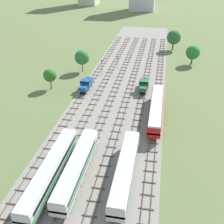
% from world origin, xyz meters
% --- Properties ---
extents(ground_plane, '(480.00, 480.00, 0.00)m').
position_xyz_m(ground_plane, '(0.00, 56.00, 0.00)').
color(ground_plane, '#5B6B3D').
extents(ballast_bed, '(25.37, 176.00, 0.01)m').
position_xyz_m(ballast_bed, '(0.00, 56.00, 0.00)').
color(ballast_bed, gray).
rests_on(ballast_bed, ground).
extents(track_far_left, '(2.40, 126.00, 0.29)m').
position_xyz_m(track_far_left, '(-10.69, 57.00, 0.14)').
color(track_far_left, '#47382D').
rests_on(track_far_left, ground).
extents(track_left, '(2.40, 126.00, 0.29)m').
position_xyz_m(track_left, '(-6.41, 57.00, 0.14)').
color(track_left, '#47382D').
rests_on(track_left, ground).
extents(track_centre_left, '(2.40, 126.00, 0.29)m').
position_xyz_m(track_centre_left, '(-2.14, 57.00, 0.14)').
color(track_centre_left, '#47382D').
rests_on(track_centre_left, ground).
extents(track_centre, '(2.40, 126.00, 0.29)m').
position_xyz_m(track_centre, '(2.14, 57.00, 0.14)').
color(track_centre, '#47382D').
rests_on(track_centre, ground).
extents(track_centre_right, '(2.40, 126.00, 0.29)m').
position_xyz_m(track_centre_right, '(6.41, 57.00, 0.14)').
color(track_centre_right, '#47382D').
rests_on(track_centre_right, ground).
extents(track_right, '(2.40, 126.00, 0.29)m').
position_xyz_m(track_right, '(10.69, 57.00, 0.14)').
color(track_right, '#47382D').
rests_on(track_right, ground).
extents(passenger_coach_left_nearest, '(2.96, 22.00, 3.80)m').
position_xyz_m(passenger_coach_left_nearest, '(-6.41, 16.77, 2.61)').
color(passenger_coach_left_nearest, beige).
rests_on(passenger_coach_left_nearest, ground).
extents(diesel_railcar_centre_left_near, '(2.96, 20.50, 3.80)m').
position_xyz_m(diesel_railcar_centre_left_near, '(-2.14, 18.48, 2.60)').
color(diesel_railcar_centre_left_near, beige).
rests_on(diesel_railcar_centre_left_near, ground).
extents(diesel_railcar_centre_right_mid, '(2.96, 20.50, 3.80)m').
position_xyz_m(diesel_railcar_centre_right_mid, '(6.41, 19.24, 2.60)').
color(diesel_railcar_centre_right_mid, beige).
rests_on(diesel_railcar_centre_right_mid, ground).
extents(passenger_coach_right_midfar, '(2.96, 22.00, 3.80)m').
position_xyz_m(passenger_coach_right_midfar, '(10.69, 42.79, 2.61)').
color(passenger_coach_right_midfar, red).
rests_on(passenger_coach_right_midfar, ground).
extents(shunter_loco_far_left_far, '(2.74, 8.46, 3.10)m').
position_xyz_m(shunter_loco_far_left_far, '(-10.69, 55.53, 2.01)').
color(shunter_loco_far_left_far, '#194C8C').
rests_on(shunter_loco_far_left_far, ground).
extents(shunter_loco_centre_right_farther, '(2.74, 8.46, 3.10)m').
position_xyz_m(shunter_loco_centre_right_farther, '(6.41, 58.44, 2.01)').
color(shunter_loco_centre_right_farther, '#286638').
rests_on(shunter_loco_centre_right_farther, ground).
extents(signal_post_nearest, '(0.28, 0.47, 5.43)m').
position_xyz_m(signal_post_nearest, '(-8.55, 68.10, 3.45)').
color(signal_post_nearest, gray).
rests_on(signal_post_nearest, ground).
extents(signal_post_near, '(0.28, 0.47, 4.65)m').
position_xyz_m(signal_post_near, '(-4.27, 74.83, 2.99)').
color(signal_post_near, gray).
rests_on(signal_post_near, ground).
extents(lineside_tree_0, '(5.06, 5.06, 7.56)m').
position_xyz_m(lineside_tree_0, '(-16.03, 70.37, 5.03)').
color(lineside_tree_0, '#4C331E').
rests_on(lineside_tree_0, ground).
extents(lineside_tree_1, '(5.92, 5.92, 8.35)m').
position_xyz_m(lineside_tree_1, '(15.18, 102.33, 5.37)').
color(lineside_tree_1, '#4C331E').
rests_on(lineside_tree_1, ground).
extents(lineside_tree_2, '(3.96, 3.96, 6.27)m').
position_xyz_m(lineside_tree_2, '(-21.41, 54.50, 4.28)').
color(lineside_tree_2, '#4C331E').
rests_on(lineside_tree_2, ground).
extents(lineside_tree_3, '(5.14, 5.14, 7.16)m').
position_xyz_m(lineside_tree_3, '(21.98, 84.72, 4.57)').
color(lineside_tree_3, '#4C331E').
rests_on(lineside_tree_3, ground).
extents(spare_rail_bundle, '(0.60, 10.00, 0.24)m').
position_xyz_m(spare_rail_bundle, '(-4.48, 16.70, 0.12)').
color(spare_rail_bundle, brown).
rests_on(spare_rail_bundle, ground).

